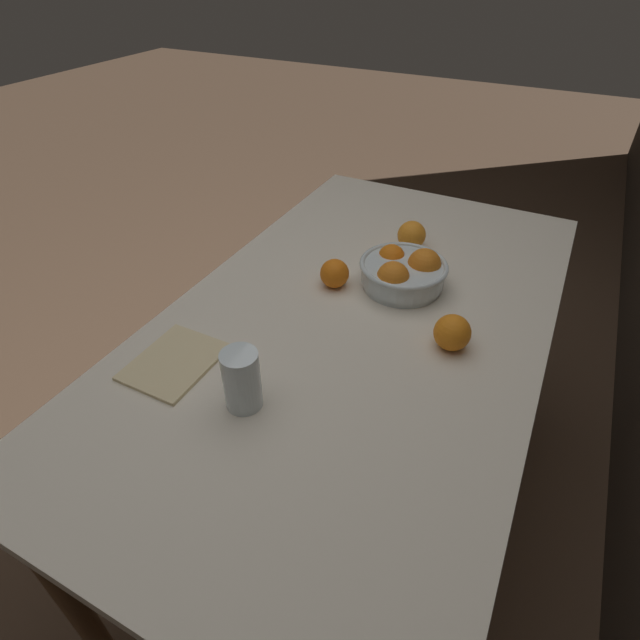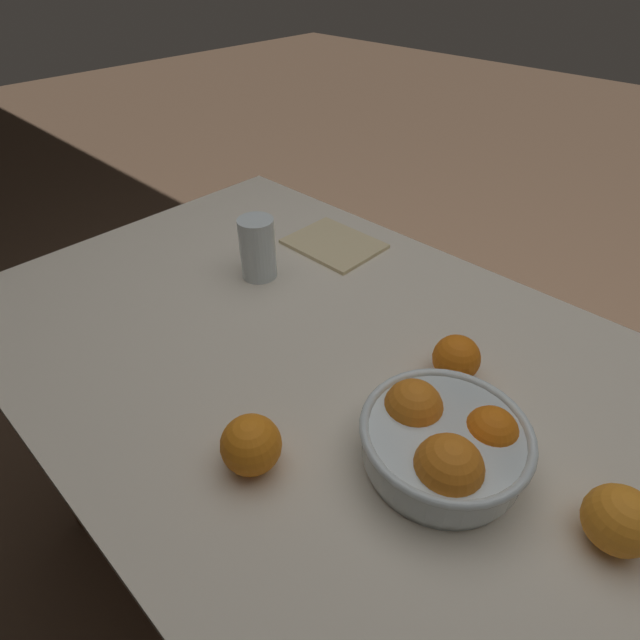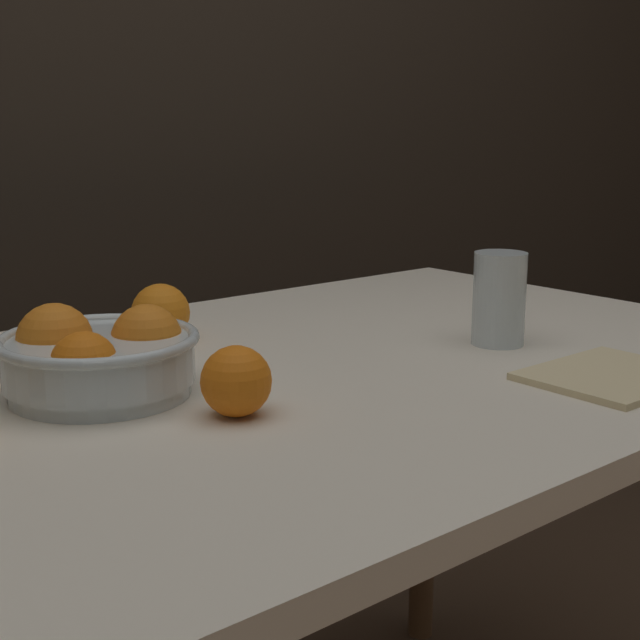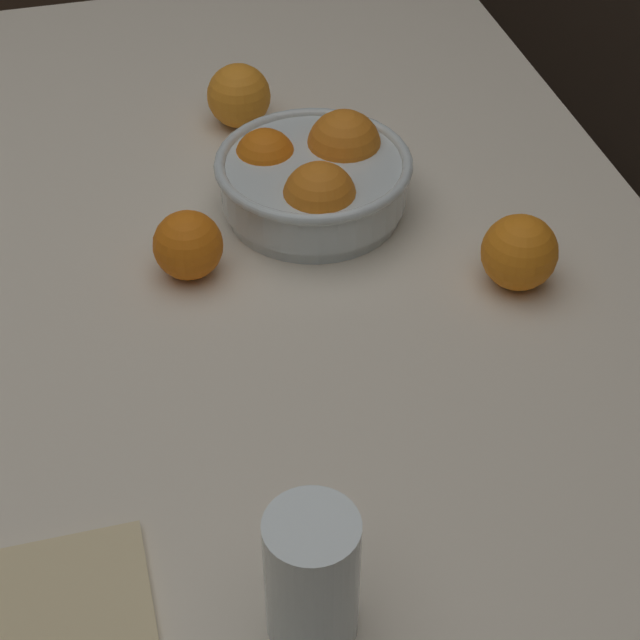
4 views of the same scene
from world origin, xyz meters
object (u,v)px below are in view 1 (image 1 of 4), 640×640
fruit_bowl (404,272)px  orange_loose_aside (412,235)px  juice_glass (242,383)px  orange_loose_front (452,333)px  orange_loose_near_bowl (335,273)px

fruit_bowl → orange_loose_aside: bearing=-167.0°
juice_glass → fruit_bowl: bearing=165.5°
juice_glass → orange_loose_aside: 0.71m
orange_loose_front → orange_loose_aside: bearing=-149.9°
fruit_bowl → orange_loose_aside: (-0.20, -0.05, -0.00)m
fruit_bowl → orange_loose_front: 0.24m
orange_loose_near_bowl → orange_loose_front: bearing=72.9°
juice_glass → orange_loose_front: bearing=138.2°
juice_glass → orange_loose_front: size_ratio=1.57×
orange_loose_aside → juice_glass: bearing=-6.9°
orange_loose_front → fruit_bowl: bearing=-135.8°
fruit_bowl → juice_glass: bearing=-14.5°
orange_loose_front → orange_loose_near_bowl: bearing=-107.1°
juice_glass → orange_loose_near_bowl: 0.43m
fruit_bowl → juice_glass: size_ratio=1.76×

